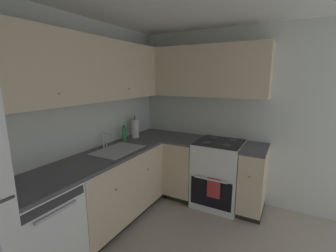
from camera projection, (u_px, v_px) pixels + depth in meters
wall_back at (60, 130)px, 2.49m from camera, size 3.56×0.05×2.44m
wall_right at (260, 119)px, 3.16m from camera, size 0.05×3.65×2.44m
dishwasher at (37, 234)px, 2.02m from camera, size 0.60×0.63×0.87m
lower_cabinets_back at (114, 187)px, 2.87m from camera, size 1.38×0.62×0.87m
countertop_back at (112, 153)px, 2.78m from camera, size 2.59×0.60×0.03m
lower_cabinets_right at (211, 173)px, 3.30m from camera, size 0.62×1.34×0.87m
countertop_right at (212, 143)px, 3.21m from camera, size 0.60×1.34×0.03m
oven_range at (218, 173)px, 3.26m from camera, size 0.68×0.62×1.05m
upper_cabinets_back at (88, 70)px, 2.51m from camera, size 2.27×0.34×0.69m
upper_cabinets_right at (199, 72)px, 3.26m from camera, size 0.32×1.89×0.69m
sink at (118, 153)px, 2.83m from camera, size 0.59×0.40×0.10m
faucet at (105, 139)px, 2.90m from camera, size 0.07×0.16×0.19m
soap_bottle at (124, 134)px, 3.23m from camera, size 0.06×0.06×0.22m
paper_towel_roll at (135, 128)px, 3.41m from camera, size 0.11×0.11×0.33m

